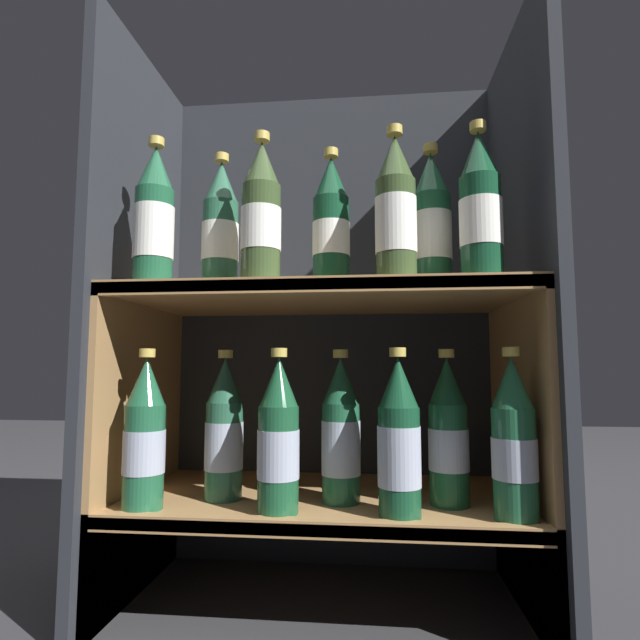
% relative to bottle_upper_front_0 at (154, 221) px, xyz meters
% --- Properties ---
extents(fridge_back_wall, '(0.74, 0.02, 1.03)m').
position_rel_bottle_upper_front_0_xyz_m(fridge_back_wall, '(0.27, 0.32, -0.14)').
color(fridge_back_wall, '#23262B').
rests_on(fridge_back_wall, ground_plane).
extents(fridge_side_left, '(0.02, 0.39, 1.03)m').
position_rel_bottle_upper_front_0_xyz_m(fridge_side_left, '(-0.09, 0.13, -0.14)').
color(fridge_side_left, '#23262B').
rests_on(fridge_side_left, ground_plane).
extents(fridge_side_right, '(0.02, 0.39, 1.03)m').
position_rel_bottle_upper_front_0_xyz_m(fridge_side_right, '(0.63, 0.13, -0.14)').
color(fridge_side_right, '#23262B').
rests_on(fridge_side_right, ground_plane).
extents(shelf_lower, '(0.70, 0.35, 0.19)m').
position_rel_bottle_upper_front_0_xyz_m(shelf_lower, '(0.27, 0.12, -0.50)').
color(shelf_lower, '#9E7547').
rests_on(shelf_lower, ground_plane).
extents(shelf_upper, '(0.70, 0.35, 0.55)m').
position_rel_bottle_upper_front_0_xyz_m(shelf_upper, '(0.27, 0.12, -0.25)').
color(shelf_upper, '#9E7547').
rests_on(shelf_upper, ground_plane).
extents(bottle_upper_front_0, '(0.07, 0.07, 0.26)m').
position_rel_bottle_upper_front_0_xyz_m(bottle_upper_front_0, '(0.00, 0.00, 0.00)').
color(bottle_upper_front_0, '#1E5638').
rests_on(bottle_upper_front_0, shelf_upper).
extents(bottle_upper_front_1, '(0.07, 0.07, 0.26)m').
position_rel_bottle_upper_front_0_xyz_m(bottle_upper_front_1, '(0.18, 0.00, 0.00)').
color(bottle_upper_front_1, '#384C28').
rests_on(bottle_upper_front_1, shelf_upper).
extents(bottle_upper_front_2, '(0.07, 0.07, 0.26)m').
position_rel_bottle_upper_front_0_xyz_m(bottle_upper_front_2, '(0.40, -0.00, -0.00)').
color(bottle_upper_front_2, '#384C28').
rests_on(bottle_upper_front_2, shelf_upper).
extents(bottle_upper_front_3, '(0.07, 0.07, 0.26)m').
position_rel_bottle_upper_front_0_xyz_m(bottle_upper_front_3, '(0.53, 0.00, 0.00)').
color(bottle_upper_front_3, '#144228').
rests_on(bottle_upper_front_3, shelf_upper).
extents(bottle_upper_back_0, '(0.07, 0.07, 0.26)m').
position_rel_bottle_upper_front_0_xyz_m(bottle_upper_back_0, '(0.09, 0.07, 0.00)').
color(bottle_upper_back_0, '#285B42').
rests_on(bottle_upper_back_0, shelf_upper).
extents(bottle_upper_back_1, '(0.07, 0.07, 0.26)m').
position_rel_bottle_upper_front_0_xyz_m(bottle_upper_back_1, '(0.29, 0.07, 0.00)').
color(bottle_upper_back_1, '#144228').
rests_on(bottle_upper_back_1, shelf_upper).
extents(bottle_upper_back_2, '(0.07, 0.07, 0.26)m').
position_rel_bottle_upper_front_0_xyz_m(bottle_upper_back_2, '(0.47, 0.07, 0.00)').
color(bottle_upper_back_2, '#1E5638').
rests_on(bottle_upper_back_2, shelf_upper).
extents(bottle_lower_front_0, '(0.07, 0.07, 0.26)m').
position_rel_bottle_upper_front_0_xyz_m(bottle_lower_front_0, '(-0.00, 0.00, -0.36)').
color(bottle_lower_front_0, '#1E5638').
rests_on(bottle_lower_front_0, shelf_lower).
extents(bottle_lower_front_1, '(0.07, 0.07, 0.26)m').
position_rel_bottle_upper_front_0_xyz_m(bottle_lower_front_1, '(0.21, -0.00, -0.36)').
color(bottle_lower_front_1, '#194C2D').
rests_on(bottle_lower_front_1, shelf_lower).
extents(bottle_lower_front_2, '(0.07, 0.07, 0.26)m').
position_rel_bottle_upper_front_0_xyz_m(bottle_lower_front_2, '(0.40, -0.00, -0.36)').
color(bottle_lower_front_2, '#144228').
rests_on(bottle_lower_front_2, shelf_lower).
extents(bottle_lower_front_3, '(0.07, 0.07, 0.26)m').
position_rel_bottle_upper_front_0_xyz_m(bottle_lower_front_3, '(0.57, 0.00, -0.36)').
color(bottle_lower_front_3, '#1E5638').
rests_on(bottle_lower_front_3, shelf_lower).
extents(bottle_lower_back_0, '(0.07, 0.07, 0.26)m').
position_rel_bottle_upper_front_0_xyz_m(bottle_lower_back_0, '(0.11, 0.07, -0.36)').
color(bottle_lower_back_0, '#285B42').
rests_on(bottle_lower_back_0, shelf_lower).
extents(bottle_lower_back_1, '(0.07, 0.07, 0.26)m').
position_rel_bottle_upper_front_0_xyz_m(bottle_lower_back_1, '(0.31, 0.07, -0.36)').
color(bottle_lower_back_1, '#1E5638').
rests_on(bottle_lower_back_1, shelf_lower).
extents(bottle_lower_back_2, '(0.07, 0.07, 0.26)m').
position_rel_bottle_upper_front_0_xyz_m(bottle_lower_back_2, '(0.49, 0.07, -0.36)').
color(bottle_lower_back_2, '#194C2D').
rests_on(bottle_lower_back_2, shelf_lower).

